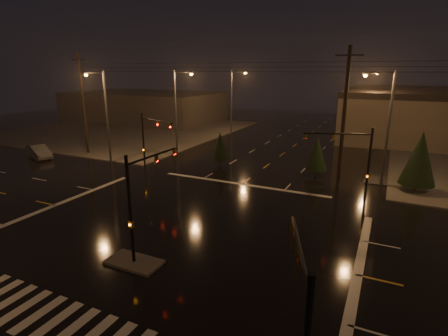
{
  "coord_description": "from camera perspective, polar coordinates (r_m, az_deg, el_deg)",
  "views": [
    {
      "loc": [
        11.6,
        -17.0,
        10.06
      ],
      "look_at": [
        0.78,
        5.61,
        3.0
      ],
      "focal_mm": 28.0,
      "sensor_mm": 36.0,
      "label": 1
    }
  ],
  "objects": [
    {
      "name": "utility_pole_1",
      "position": [
        31.46,
        18.96,
        7.71
      ],
      "size": [
        2.2,
        0.32,
        12.0
      ],
      "color": "black",
      "rests_on": "ground"
    },
    {
      "name": "car_crossing",
      "position": [
        46.64,
        -27.99,
        2.39
      ],
      "size": [
        5.0,
        3.2,
        1.56
      ],
      "primitive_type": "imported",
      "rotation": [
        0.0,
        0.0,
        1.21
      ],
      "color": "slate",
      "rests_on": "ground"
    },
    {
      "name": "signal_mast_ne",
      "position": [
        27.93,
        20.58,
        1.74
      ],
      "size": [
        4.84,
        1.86,
        6.0
      ],
      "color": "black",
      "rests_on": "ground"
    },
    {
      "name": "median_island",
      "position": [
        20.08,
        -14.47,
        -14.64
      ],
      "size": [
        3.0,
        1.6,
        0.15
      ],
      "primitive_type": "cube",
      "color": "#44423D",
      "rests_on": "ground"
    },
    {
      "name": "conifer_0",
      "position": [
        33.41,
        29.33,
        1.4
      ],
      "size": [
        2.89,
        2.89,
        5.21
      ],
      "color": "black",
      "rests_on": "ground"
    },
    {
      "name": "conifer_4",
      "position": [
        34.84,
        14.92,
        2.32
      ],
      "size": [
        2.05,
        2.05,
        3.91
      ],
      "color": "black",
      "rests_on": "ground"
    },
    {
      "name": "streetlight_1",
      "position": [
        41.98,
        -7.57,
        9.77
      ],
      "size": [
        2.77,
        0.32,
        10.0
      ],
      "color": "#38383A",
      "rests_on": "ground"
    },
    {
      "name": "signal_mast_nw",
      "position": [
        34.94,
        -12.15,
        5.04
      ],
      "size": [
        4.84,
        1.86,
        6.0
      ],
      "color": "black",
      "rests_on": "ground"
    },
    {
      "name": "streetlight_2",
      "position": [
        56.02,
        1.52,
        11.36
      ],
      "size": [
        2.77,
        0.32,
        10.0
      ],
      "color": "#38383A",
      "rests_on": "ground"
    },
    {
      "name": "stop_bar_far",
      "position": [
        31.93,
        2.91,
        -2.65
      ],
      "size": [
        16.0,
        0.5,
        0.01
      ],
      "primitive_type": "cube",
      "color": "beige",
      "rests_on": "ground"
    },
    {
      "name": "ground",
      "position": [
        22.91,
        -7.98,
        -10.48
      ],
      "size": [
        140.0,
        140.0,
        0.0
      ],
      "primitive_type": "plane",
      "color": "black",
      "rests_on": "ground"
    },
    {
      "name": "streetlight_3",
      "position": [
        33.28,
        24.82,
        6.94
      ],
      "size": [
        2.77,
        0.32,
        10.0
      ],
      "color": "#38383A",
      "rests_on": "ground"
    },
    {
      "name": "utility_pole_0",
      "position": [
        45.89,
        -21.99,
        9.7
      ],
      "size": [
        2.2,
        0.32,
        12.0
      ],
      "color": "black",
      "rests_on": "ground"
    },
    {
      "name": "sidewalk_nw",
      "position": [
        63.56,
        -15.84,
        6.08
      ],
      "size": [
        36.0,
        36.0,
        0.12
      ],
      "primitive_type": "cube",
      "color": "#44423D",
      "rests_on": "ground"
    },
    {
      "name": "streetlight_5",
      "position": [
        39.68,
        -18.95,
        8.73
      ],
      "size": [
        0.32,
        2.77,
        10.0
      ],
      "color": "#38383A",
      "rests_on": "ground"
    },
    {
      "name": "streetlight_4",
      "position": [
        53.18,
        25.41,
        9.65
      ],
      "size": [
        2.77,
        0.32,
        10.0
      ],
      "color": "#38383A",
      "rests_on": "ground"
    },
    {
      "name": "conifer_3",
      "position": [
        37.35,
        -0.65,
        3.58
      ],
      "size": [
        1.93,
        1.93,
        3.71
      ],
      "color": "black",
      "rests_on": "ground"
    },
    {
      "name": "crosswalk",
      "position": [
        17.31,
        -25.82,
        -21.57
      ],
      "size": [
        15.0,
        2.6,
        0.01
      ],
      "primitive_type": "cube",
      "color": "beige",
      "rests_on": "ground"
    },
    {
      "name": "signal_mast_median",
      "position": [
        19.19,
        -13.45,
        -3.91
      ],
      "size": [
        0.25,
        4.59,
        6.0
      ],
      "color": "black",
      "rests_on": "ground"
    },
    {
      "name": "commercial_block",
      "position": [
        75.54,
        -12.87,
        9.83
      ],
      "size": [
        30.0,
        18.0,
        5.6
      ],
      "primitive_type": "cube",
      "color": "#3E3837",
      "rests_on": "ground"
    }
  ]
}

